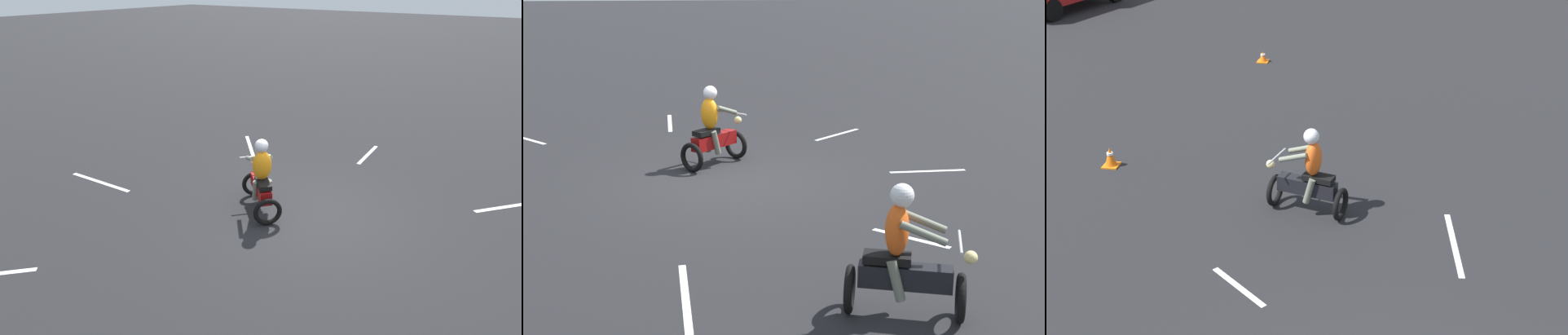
{
  "view_description": "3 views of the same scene",
  "coord_description": "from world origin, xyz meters",
  "views": [
    {
      "loc": [
        6.75,
        3.28,
        4.56
      ],
      "look_at": [
        0.38,
        -1.09,
        1.0
      ],
      "focal_mm": 28.0,
      "sensor_mm": 36.0,
      "label": 1
    },
    {
      "loc": [
        0.16,
        13.37,
        4.14
      ],
      "look_at": [
        -0.76,
        2.3,
        0.9
      ],
      "focal_mm": 50.0,
      "sensor_mm": 36.0,
      "label": 2
    },
    {
      "loc": [
        -0.25,
        -5.68,
        6.7
      ],
      "look_at": [
        -1.91,
        5.69,
        0.9
      ],
      "focal_mm": 50.0,
      "sensor_mm": 36.0,
      "label": 3
    }
  ],
  "objects": [
    {
      "name": "motorcycle_rider_foreground",
      "position": [
        0.41,
        -1.06,
        0.73
      ],
      "size": [
        1.4,
        1.43,
        1.66
      ],
      "rotation": [
        0.0,
        0.0,
        2.39
      ],
      "color": "black",
      "rests_on": "ground"
    },
    {
      "name": "lane_stripe_se",
      "position": [
        4.78,
        -3.62,
        0.0
      ],
      "size": [
        1.06,
        1.04,
        0.01
      ],
      "primitive_type": "cube",
      "rotation": [
        0.0,
        0.0,
        7.08
      ],
      "color": "silver",
      "rests_on": "ground"
    },
    {
      "name": "ground_plane",
      "position": [
        0.0,
        0.0,
        0.0
      ],
      "size": [
        120.0,
        120.0,
        0.0
      ],
      "primitive_type": "plane",
      "color": "black"
    },
    {
      "name": "motorcycle_rider_background",
      "position": [
        -1.88,
        5.68,
        0.73
      ],
      "size": [
        1.56,
        0.98,
        1.66
      ],
      "rotation": [
        0.0,
        0.0,
        1.3
      ],
      "color": "black",
      "rests_on": "ground"
    },
    {
      "name": "lane_stripe_nw",
      "position": [
        -2.63,
        3.24,
        0.0
      ],
      "size": [
        1.04,
        0.93,
        0.01
      ],
      "primitive_type": "cube",
      "rotation": [
        0.0,
        0.0,
        3.99
      ],
      "color": "silver",
      "rests_on": "ground"
    },
    {
      "name": "lane_stripe_n",
      "position": [
        0.71,
        4.95,
        0.0
      ],
      "size": [
        0.28,
        1.97,
        0.01
      ],
      "primitive_type": "cube",
      "rotation": [
        0.0,
        0.0,
        3.23
      ],
      "color": "silver",
      "rests_on": "ground"
    },
    {
      "name": "lane_stripe_sw",
      "position": [
        -2.54,
        -3.5,
        0.0
      ],
      "size": [
        1.24,
        1.15,
        0.01
      ],
      "primitive_type": "cube",
      "rotation": [
        0.0,
        0.0,
        5.46
      ],
      "color": "silver",
      "rests_on": "ground"
    },
    {
      "name": "lane_stripe_w",
      "position": [
        -3.87,
        -0.27,
        0.0
      ],
      "size": [
        1.55,
        0.16,
        0.01
      ],
      "primitive_type": "cube",
      "rotation": [
        0.0,
        0.0,
        4.75
      ],
      "color": "silver",
      "rests_on": "ground"
    },
    {
      "name": "lane_stripe_s",
      "position": [
        1.58,
        -5.11,
        0.0
      ],
      "size": [
        0.26,
        1.98,
        0.01
      ],
      "primitive_type": "cube",
      "rotation": [
        0.0,
        0.0,
        6.36
      ],
      "color": "silver",
      "rests_on": "ground"
    }
  ]
}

